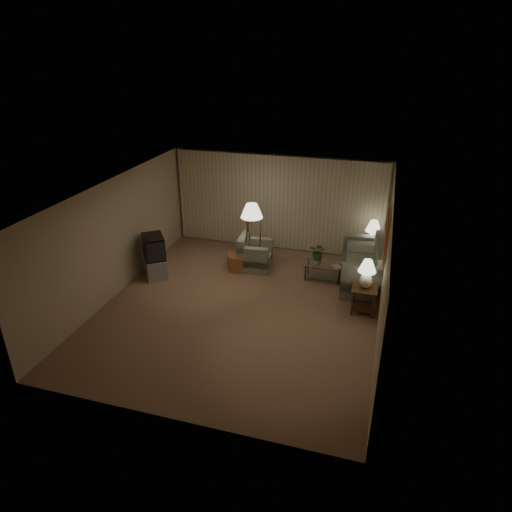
# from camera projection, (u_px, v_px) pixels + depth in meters

# --- Properties ---
(ground) EXTENTS (7.00, 7.00, 0.00)m
(ground) POSITION_uv_depth(u_px,v_px,m) (241.00, 307.00, 10.27)
(ground) COLOR #937051
(ground) RESTS_ON ground
(room_shell) EXTENTS (6.04, 7.02, 2.72)m
(room_shell) POSITION_uv_depth(u_px,v_px,m) (260.00, 212.00, 10.83)
(room_shell) COLOR beige
(room_shell) RESTS_ON ground
(sofa) EXTENTS (2.12, 1.29, 0.88)m
(sofa) POSITION_uv_depth(u_px,v_px,m) (362.00, 266.00, 11.14)
(sofa) COLOR gray
(sofa) RESTS_ON ground
(armchair) EXTENTS (0.97, 0.93, 0.70)m
(armchair) POSITION_uv_depth(u_px,v_px,m) (255.00, 256.00, 11.90)
(armchair) COLOR gray
(armchair) RESTS_ON ground
(side_table_near) EXTENTS (0.54, 0.54, 0.60)m
(side_table_near) POSITION_uv_depth(u_px,v_px,m) (364.00, 295.00, 9.94)
(side_table_near) COLOR #39220F
(side_table_near) RESTS_ON ground
(side_table_far) EXTENTS (0.55, 0.46, 0.60)m
(side_table_far) POSITION_uv_depth(u_px,v_px,m) (371.00, 253.00, 11.94)
(side_table_far) COLOR #39220F
(side_table_far) RESTS_ON ground
(table_lamp_near) EXTENTS (0.38, 0.38, 0.66)m
(table_lamp_near) POSITION_uv_depth(u_px,v_px,m) (367.00, 272.00, 9.69)
(table_lamp_near) COLOR white
(table_lamp_near) RESTS_ON side_table_near
(table_lamp_far) EXTENTS (0.41, 0.41, 0.70)m
(table_lamp_far) POSITION_uv_depth(u_px,v_px,m) (373.00, 231.00, 11.68)
(table_lamp_far) COLOR white
(table_lamp_far) RESTS_ON side_table_far
(coffee_table) EXTENTS (0.97, 0.53, 0.41)m
(coffee_table) POSITION_uv_depth(u_px,v_px,m) (323.00, 269.00, 11.35)
(coffee_table) COLOR silver
(coffee_table) RESTS_ON ground
(tv_cabinet) EXTENTS (1.24, 1.22, 0.50)m
(tv_cabinet) POSITION_uv_depth(u_px,v_px,m) (156.00, 266.00, 11.57)
(tv_cabinet) COLOR #A2A1A4
(tv_cabinet) RESTS_ON ground
(crt_tv) EXTENTS (1.14, 1.13, 0.58)m
(crt_tv) POSITION_uv_depth(u_px,v_px,m) (154.00, 247.00, 11.34)
(crt_tv) COLOR black
(crt_tv) RESTS_ON tv_cabinet
(floor_lamp) EXTENTS (0.56, 0.56, 1.73)m
(floor_lamp) POSITION_uv_depth(u_px,v_px,m) (252.00, 235.00, 11.75)
(floor_lamp) COLOR #39220F
(floor_lamp) RESTS_ON ground
(ottoman) EXTENTS (0.66, 0.66, 0.42)m
(ottoman) POSITION_uv_depth(u_px,v_px,m) (239.00, 262.00, 11.91)
(ottoman) COLOR #B46B3C
(ottoman) RESTS_ON ground
(vase) EXTENTS (0.20, 0.20, 0.16)m
(vase) POSITION_uv_depth(u_px,v_px,m) (318.00, 261.00, 11.30)
(vase) COLOR silver
(vase) RESTS_ON coffee_table
(flowers) EXTENTS (0.48, 0.44, 0.45)m
(flowers) POSITION_uv_depth(u_px,v_px,m) (319.00, 249.00, 11.17)
(flowers) COLOR #3A652D
(flowers) RESTS_ON vase
(book) EXTENTS (0.29, 0.31, 0.02)m
(book) POSITION_uv_depth(u_px,v_px,m) (333.00, 267.00, 11.14)
(book) COLOR olive
(book) RESTS_ON coffee_table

